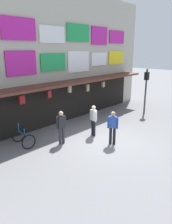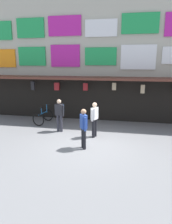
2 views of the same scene
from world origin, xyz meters
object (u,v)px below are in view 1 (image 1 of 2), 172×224
object	(u,v)px
traffic_light_far	(146,84)
pedestrian_in_green	(93,119)
pedestrian_in_black	(113,126)
bicycle_parked	(23,138)
pedestrian_in_red	(61,125)

from	to	relation	value
traffic_light_far	pedestrian_in_green	xyz separation A→B (m)	(-5.84, -0.09, -1.19)
pedestrian_in_black	pedestrian_in_green	xyz separation A→B (m)	(0.23, 1.42, 0.00)
bicycle_parked	pedestrian_in_black	size ratio (longest dim) A/B	0.74
bicycle_parked	pedestrian_in_red	world-z (taller)	pedestrian_in_red
traffic_light_far	pedestrian_in_red	bearing A→B (deg)	177.00
traffic_light_far	bicycle_parked	world-z (taller)	traffic_light_far
bicycle_parked	pedestrian_in_black	distance (m)	4.38
pedestrian_in_red	pedestrian_in_green	xyz separation A→B (m)	(1.87, -0.49, -0.04)
pedestrian_in_red	pedestrian_in_black	world-z (taller)	same
traffic_light_far	pedestrian_in_red	xyz separation A→B (m)	(-7.70, 0.40, -1.16)
traffic_light_far	pedestrian_in_red	world-z (taller)	traffic_light_far
bicycle_parked	pedestrian_in_green	xyz separation A→B (m)	(3.27, -1.69, 0.55)
pedestrian_in_green	pedestrian_in_red	bearing A→B (deg)	165.31
pedestrian_in_red	pedestrian_in_green	world-z (taller)	same
pedestrian_in_red	pedestrian_in_black	distance (m)	2.52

